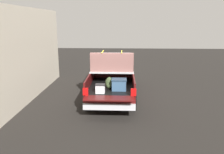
{
  "coord_description": "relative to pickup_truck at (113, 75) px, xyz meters",
  "views": [
    {
      "loc": [
        -10.67,
        -0.47,
        3.56
      ],
      "look_at": [
        -0.6,
        0.0,
        1.1
      ],
      "focal_mm": 37.01,
      "sensor_mm": 36.0,
      "label": 1
    }
  ],
  "objects": [
    {
      "name": "building_facade",
      "position": [
        -0.72,
        3.85,
        1.12
      ],
      "size": [
        8.43,
        0.36,
        4.15
      ],
      "primitive_type": "cube",
      "color": "beige",
      "rests_on": "ground_plane"
    },
    {
      "name": "pickup_truck",
      "position": [
        0.0,
        0.0,
        0.0
      ],
      "size": [
        6.05,
        2.06,
        2.23
      ],
      "color": "#470F0F",
      "rests_on": "ground_plane"
    },
    {
      "name": "ground_plane",
      "position": [
        -0.36,
        0.0,
        -0.96
      ],
      "size": [
        40.0,
        40.0,
        0.0
      ],
      "primitive_type": "plane",
      "color": "black"
    }
  ]
}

